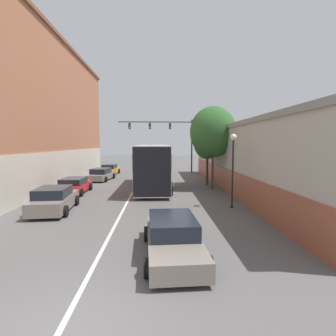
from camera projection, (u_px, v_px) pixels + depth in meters
ground_plane at (57, 336)px, 5.25m from camera, size 160.00×160.00×0.00m
lane_center_line at (134, 190)px, 21.82m from camera, size 0.14×45.30×0.01m
building_left_brick at (12, 111)px, 23.57m from camera, size 9.63×29.10×13.26m
building_right_storefront at (263, 157)px, 21.30m from camera, size 6.46×28.21×5.35m
bus at (153, 164)px, 22.37m from camera, size 2.95×10.29×3.71m
hatchback_foreground at (173, 237)px, 9.12m from camera, size 2.19×4.72×1.28m
parked_car_left_near at (110, 170)px, 32.73m from camera, size 2.14×3.93×1.27m
parked_car_left_mid at (54, 200)px, 14.88m from camera, size 2.35×4.41×1.40m
parked_car_left_far at (74, 186)px, 20.30m from camera, size 2.02×4.25×1.22m
parked_car_left_distant at (101, 174)px, 27.55m from camera, size 2.41×4.67×1.27m
traffic_signal_gantry at (168, 133)px, 34.03m from camera, size 9.61×0.36×6.93m
street_lamp at (233, 159)px, 15.52m from camera, size 0.39×0.39×4.42m
street_tree_near at (207, 144)px, 24.28m from camera, size 2.54×2.28×5.20m
street_tree_far at (213, 132)px, 21.63m from camera, size 3.83×3.44×6.92m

